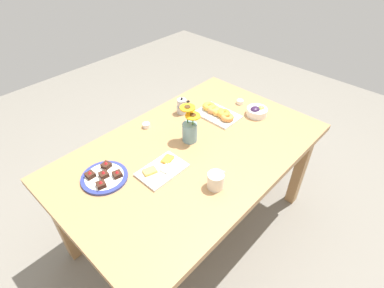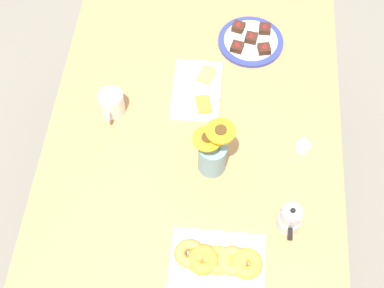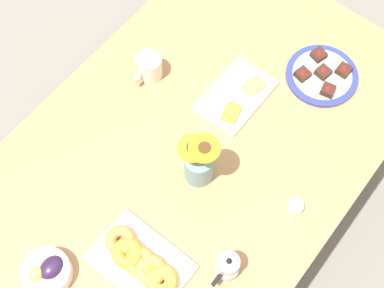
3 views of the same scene
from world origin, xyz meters
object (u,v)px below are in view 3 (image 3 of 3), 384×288
object	(u,v)px
coffee_mug	(149,67)
grape_bowl	(47,272)
dining_table	(192,160)
flower_vase	(199,164)
cheese_platter	(237,96)
moka_pot	(228,266)
croissant_platter	(141,262)
dessert_plate	(322,75)
jam_cup_honey	(295,206)

from	to	relation	value
coffee_mug	grape_bowl	world-z (taller)	coffee_mug
dining_table	coffee_mug	distance (m)	0.34
coffee_mug	flower_vase	size ratio (longest dim) A/B	0.52
cheese_platter	moka_pot	xyz separation A→B (m)	(0.48, 0.32, 0.04)
dining_table	moka_pot	size ratio (longest dim) A/B	13.45
croissant_platter	flower_vase	xyz separation A→B (m)	(-0.32, -0.04, 0.06)
dining_table	flower_vase	xyz separation A→B (m)	(0.06, 0.07, 0.16)
dessert_plate	croissant_platter	bearing A→B (deg)	-4.21
coffee_mug	cheese_platter	bearing A→B (deg)	111.07
coffee_mug	flower_vase	xyz separation A→B (m)	(0.19, 0.36, 0.03)
dining_table	cheese_platter	distance (m)	0.26
jam_cup_honey	dessert_plate	xyz separation A→B (m)	(-0.45, -0.19, -0.00)
dining_table	jam_cup_honey	distance (m)	0.38
moka_pot	jam_cup_honey	bearing A→B (deg)	169.92
dining_table	dessert_plate	world-z (taller)	dessert_plate
cheese_platter	dining_table	bearing A→B (deg)	0.64
cheese_platter	croissant_platter	xyz separation A→B (m)	(0.62, 0.12, 0.01)
grape_bowl	jam_cup_honey	distance (m)	0.75
coffee_mug	croissant_platter	xyz separation A→B (m)	(0.51, 0.40, -0.02)
cheese_platter	dessert_plate	distance (m)	0.31
grape_bowl	croissant_platter	xyz separation A→B (m)	(-0.19, 0.19, -0.01)
cheese_platter	moka_pot	world-z (taller)	moka_pot
dessert_plate	cheese_platter	bearing A→B (deg)	-36.05
dessert_plate	flower_vase	distance (m)	0.56
dining_table	croissant_platter	bearing A→B (deg)	16.55
dessert_plate	flower_vase	size ratio (longest dim) A/B	1.06
moka_pot	dining_table	bearing A→B (deg)	-127.04
coffee_mug	cheese_platter	world-z (taller)	coffee_mug
coffee_mug	croissant_platter	bearing A→B (deg)	38.11
dining_table	grape_bowl	xyz separation A→B (m)	(0.57, -0.08, 0.12)
moka_pot	croissant_platter	bearing A→B (deg)	-55.71
dessert_plate	flower_vase	xyz separation A→B (m)	(0.55, -0.11, 0.07)
dining_table	moka_pot	bearing A→B (deg)	52.96
cheese_platter	croissant_platter	world-z (taller)	croissant_platter
coffee_mug	cheese_platter	size ratio (longest dim) A/B	0.47
flower_vase	dining_table	bearing A→B (deg)	-128.38
grape_bowl	dessert_plate	distance (m)	1.09
jam_cup_honey	croissant_platter	bearing A→B (deg)	-31.28
croissant_platter	dessert_plate	bearing A→B (deg)	175.79
dining_table	jam_cup_honey	world-z (taller)	jam_cup_honey
flower_vase	moka_pot	distance (m)	0.31
flower_vase	coffee_mug	bearing A→B (deg)	-117.70
croissant_platter	coffee_mug	bearing A→B (deg)	-141.89
grape_bowl	flower_vase	xyz separation A→B (m)	(-0.51, 0.14, 0.05)
grape_bowl	moka_pot	size ratio (longest dim) A/B	1.16
dining_table	cheese_platter	xyz separation A→B (m)	(-0.24, -0.00, 0.10)
croissant_platter	dessert_plate	distance (m)	0.87
grape_bowl	croissant_platter	size ratio (longest dim) A/B	0.48
cheese_platter	coffee_mug	bearing A→B (deg)	-68.93
jam_cup_honey	moka_pot	xyz separation A→B (m)	(0.28, -0.05, 0.03)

